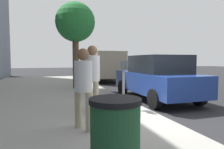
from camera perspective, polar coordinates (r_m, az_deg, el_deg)
ground_plane at (r=5.62m, az=13.27°, el=-12.40°), size 80.00×80.00×0.00m
sidewalk_slab at (r=4.84m, az=-19.83°, el=-14.32°), size 28.00×6.00×0.15m
parking_meter at (r=5.99m, az=3.28°, el=0.06°), size 0.36×0.12×1.41m
pedestrian_at_meter at (r=5.51m, az=-5.51°, el=0.45°), size 0.54×0.40×1.83m
pedestrian_bystander at (r=4.19m, az=-8.06°, el=-2.32°), size 0.47×0.36×1.67m
parked_sedan_near at (r=8.25m, az=12.44°, el=-0.83°), size 4.41×1.98×1.77m
parked_van_far at (r=15.57m, az=-2.49°, el=2.83°), size 5.25×2.22×2.18m
street_tree at (r=10.79m, az=-10.28°, el=13.98°), size 2.01×2.01×4.38m
traffic_signal at (r=14.70m, az=-10.22°, el=7.85°), size 0.24×0.44×3.60m
trash_bin at (r=2.40m, az=0.91°, el=-18.53°), size 0.59×0.59×1.01m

